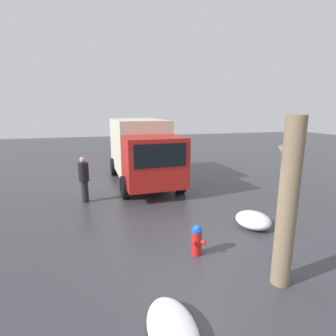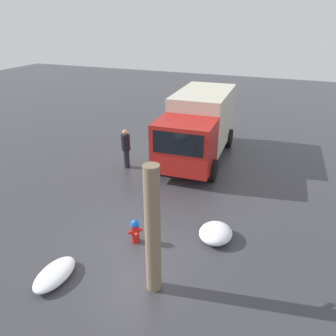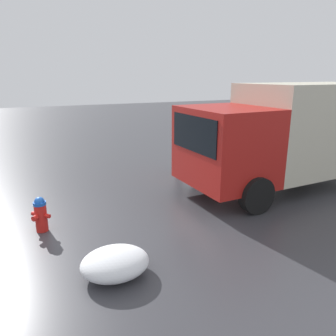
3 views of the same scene
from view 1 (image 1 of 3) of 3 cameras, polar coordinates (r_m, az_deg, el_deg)
name	(u,v)px [view 1 (image 1 of 3)]	position (r m, az deg, el deg)	size (l,w,h in m)	color
ground_plane	(196,254)	(6.75, 6.17, -18.13)	(60.00, 60.00, 0.00)	#38383D
fire_hydrant	(197,239)	(6.55, 6.29, -15.20)	(0.39, 0.39, 0.76)	red
tree_trunk	(288,204)	(5.50, 24.58, -7.18)	(0.56, 0.37, 3.35)	#7F6B51
delivery_truck	(142,149)	(12.51, -5.74, 4.10)	(6.23, 2.80, 2.97)	red
pedestrian	(84,178)	(10.28, -17.83, -2.04)	(0.38, 0.38, 1.74)	#23232D
snow_pile_by_hydrant	(172,329)	(4.72, 0.94, -31.57)	(1.37, 0.76, 0.30)	white
snow_pile_curbside	(253,220)	(8.37, 18.04, -10.69)	(1.14, 0.98, 0.44)	white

